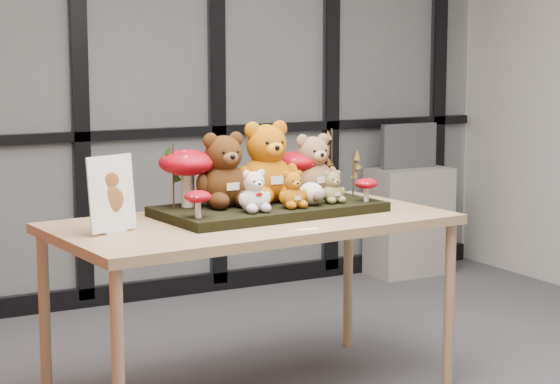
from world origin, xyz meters
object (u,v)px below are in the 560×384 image
bear_white_bow (254,189)px  monitor (409,146)px  bear_pooh_yellow (266,157)px  mushroom_back_right (298,171)px  diorama_tray (269,209)px  mushroom_back_left (187,175)px  bear_small_yellow (293,187)px  display_table (252,233)px  plush_cream_hedgehog (311,193)px  bear_tan_back (313,162)px  bear_brown_medium (223,166)px  sign_holder (112,197)px  mushroom_front_right (366,189)px  cabinet (409,221)px  mushroom_front_left (198,203)px  bear_beige_small (333,185)px

bear_white_bow → monitor: (2.11, 1.79, -0.08)m
bear_pooh_yellow → mushroom_back_right: bear_pooh_yellow is taller
diorama_tray → mushroom_back_left: mushroom_back_left is taller
diorama_tray → bear_small_yellow: bear_small_yellow is taller
mushroom_back_left → mushroom_back_right: bearing=3.2°
display_table → plush_cream_hedgehog: 0.33m
bear_tan_back → bear_small_yellow: size_ratio=1.80×
bear_brown_medium → sign_holder: bear_brown_medium is taller
bear_tan_back → mushroom_back_right: 0.09m
diorama_tray → plush_cream_hedgehog: (0.16, -0.10, 0.08)m
bear_pooh_yellow → mushroom_front_right: bear_pooh_yellow is taller
monitor → diorama_tray: bearing=-140.0°
display_table → bear_tan_back: 0.53m
cabinet → mushroom_front_right: bearing=-130.8°
diorama_tray → bear_white_bow: bearing=-140.9°
bear_pooh_yellow → mushroom_front_right: size_ratio=3.44×
diorama_tray → cabinet: diorama_tray is taller
bear_small_yellow → mushroom_front_left: size_ratio=1.44×
mushroom_front_right → sign_holder: 1.23m
bear_small_yellow → monitor: size_ratio=0.43×
bear_white_bow → mushroom_back_left: size_ratio=0.71×
display_table → sign_holder: 0.70m
bear_small_yellow → bear_white_bow: 0.20m
bear_pooh_yellow → sign_holder: bear_pooh_yellow is taller
bear_pooh_yellow → bear_tan_back: 0.27m
mushroom_front_right → cabinet: (1.52, 1.76, -0.56)m
diorama_tray → mushroom_front_right: (0.44, -0.14, 0.08)m
diorama_tray → mushroom_front_right: 0.47m
mushroom_back_left → cabinet: bearing=33.1°
bear_pooh_yellow → mushroom_front_left: 0.54m
mushroom_front_left → sign_holder: size_ratio=0.40×
display_table → cabinet: size_ratio=2.47×
mushroom_front_left → monitor: bearing=37.2°
mushroom_back_left → mushroom_back_right: mushroom_back_left is taller
display_table → plush_cream_hedgehog: (0.29, -0.03, 0.17)m
bear_brown_medium → monitor: (2.16, 1.59, -0.16)m
bear_pooh_yellow → cabinet: 2.58m
bear_pooh_yellow → sign_holder: bearing=-171.5°
mushroom_front_left → sign_holder: sign_holder is taller
bear_small_yellow → plush_cream_hedgehog: (0.12, 0.03, -0.04)m
bear_pooh_yellow → monitor: 2.49m
cabinet → monitor: size_ratio=1.71×
plush_cream_hedgehog → mushroom_back_left: 0.57m
bear_brown_medium → bear_small_yellow: (0.25, -0.19, -0.09)m
mushroom_front_right → display_table: bearing=173.9°
monitor → mushroom_back_left: bearing=-146.6°
mushroom_front_left → monitor: size_ratio=0.30×
bear_small_yellow → monitor: bearing=38.4°
bear_white_bow → monitor: bearing=35.7°
bear_beige_small → mushroom_back_right: (-0.05, 0.24, 0.04)m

